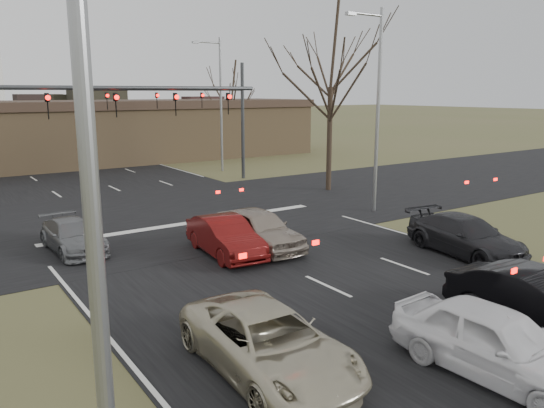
{
  "coord_description": "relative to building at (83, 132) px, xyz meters",
  "views": [
    {
      "loc": [
        -10.37,
        -9.09,
        6.04
      ],
      "look_at": [
        0.36,
        6.66,
        2.0
      ],
      "focal_mm": 35.0,
      "sensor_mm": 36.0,
      "label": 1
    }
  ],
  "objects": [
    {
      "name": "ground",
      "position": [
        -2.0,
        -38.0,
        -2.67
      ],
      "size": [
        360.0,
        360.0,
        0.0
      ],
      "primitive_type": "plane",
      "color": "#4F532C",
      "rests_on": "ground"
    },
    {
      "name": "building",
      "position": [
        0.0,
        0.0,
        0.0
      ],
      "size": [
        42.4,
        10.4,
        5.3
      ],
      "color": "olive",
      "rests_on": "ground"
    },
    {
      "name": "car_white_sedan",
      "position": [
        -2.5,
        -41.12,
        -1.88
      ],
      "size": [
        2.13,
        4.73,
        1.58
      ],
      "primitive_type": "imported",
      "rotation": [
        0.0,
        0.0,
        0.06
      ],
      "color": "white",
      "rests_on": "ground"
    },
    {
      "name": "car_silver_suv",
      "position": [
        -6.45,
        -38.25,
        -1.96
      ],
      "size": [
        2.54,
        5.17,
        1.41
      ],
      "primitive_type": "imported",
      "rotation": [
        0.0,
        0.0,
        -0.04
      ],
      "color": "#BEB599",
      "rests_on": "ground"
    },
    {
      "name": "tree_right_far",
      "position": [
        13.0,
        -3.0,
        4.29
      ],
      "size": [
        5.4,
        5.4,
        9.0
      ],
      "color": "black",
      "rests_on": "ground"
    },
    {
      "name": "tree_right_near",
      "position": [
        9.0,
        -22.0,
        6.23
      ],
      "size": [
        6.9,
        6.9,
        11.5
      ],
      "color": "black",
      "rests_on": "ground"
    },
    {
      "name": "mast_arm_near",
      "position": [
        -7.23,
        -25.0,
        2.41
      ],
      "size": [
        12.12,
        0.24,
        8.0
      ],
      "color": "#383A3D",
      "rests_on": "ground"
    },
    {
      "name": "car_silver_ahead",
      "position": [
        -1.5,
        -30.23,
        -1.87
      ],
      "size": [
        1.88,
        4.64,
        1.58
      ],
      "primitive_type": "imported",
      "rotation": [
        0.0,
        0.0,
        0.0
      ],
      "color": "#A09181",
      "rests_on": "ground"
    },
    {
      "name": "streetlight_right_far",
      "position": [
        7.32,
        -11.0,
        2.92
      ],
      "size": [
        2.34,
        0.25,
        10.0
      ],
      "color": "gray",
      "rests_on": "ground"
    },
    {
      "name": "car_grey_ahead",
      "position": [
        -7.63,
        -26.48,
        -2.05
      ],
      "size": [
        1.9,
        4.29,
        1.22
      ],
      "primitive_type": "imported",
      "rotation": [
        0.0,
        0.0,
        0.05
      ],
      "color": "slate",
      "rests_on": "ground"
    },
    {
      "name": "car_charcoal_sedan",
      "position": [
        4.5,
        -35.3,
        -1.94
      ],
      "size": [
        2.67,
        5.24,
        1.45
      ],
      "primitive_type": "imported",
      "rotation": [
        0.0,
        0.0,
        -0.13
      ],
      "color": "black",
      "rests_on": "ground"
    },
    {
      "name": "road_cross",
      "position": [
        -2.0,
        -23.0,
        -2.65
      ],
      "size": [
        200.0,
        14.0,
        0.02
      ],
      "primitive_type": "cube",
      "color": "black",
      "rests_on": "ground"
    },
    {
      "name": "car_red_ahead",
      "position": [
        -3.02,
        -30.23,
        -1.94
      ],
      "size": [
        1.9,
        4.5,
        1.44
      ],
      "primitive_type": "imported",
      "rotation": [
        0.0,
        0.0,
        -0.09
      ],
      "color": "#5B0E0D",
      "rests_on": "ground"
    },
    {
      "name": "streetlight_left",
      "position": [
        -10.82,
        -42.0,
        2.92
      ],
      "size": [
        2.34,
        0.25,
        10.0
      ],
      "color": "gray",
      "rests_on": "ground"
    },
    {
      "name": "streetlight_right_near",
      "position": [
        6.82,
        -28.0,
        2.92
      ],
      "size": [
        2.34,
        0.25,
        10.0
      ],
      "color": "gray",
      "rests_on": "ground"
    },
    {
      "name": "mast_arm_far",
      "position": [
        4.18,
        -15.0,
        2.35
      ],
      "size": [
        11.12,
        0.24,
        8.0
      ],
      "color": "#383A3D",
      "rests_on": "ground"
    },
    {
      "name": "road_main",
      "position": [
        -2.0,
        22.0,
        -2.66
      ],
      "size": [
        14.0,
        300.0,
        0.02
      ],
      "primitive_type": "cube",
      "color": "black",
      "rests_on": "ground"
    },
    {
      "name": "car_black_hatch",
      "position": [
        0.53,
        -40.33,
        -1.9
      ],
      "size": [
        1.76,
        4.67,
        1.52
      ],
      "primitive_type": "imported",
      "rotation": [
        0.0,
        0.0,
        0.03
      ],
      "color": "black",
      "rests_on": "ground"
    }
  ]
}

